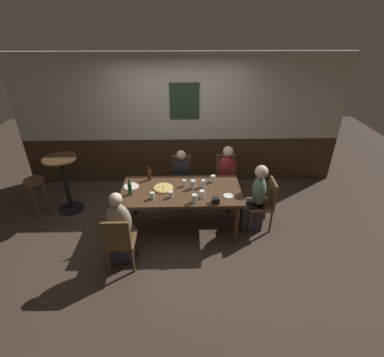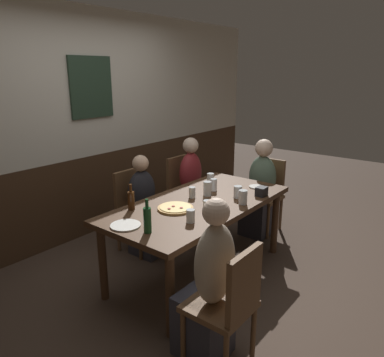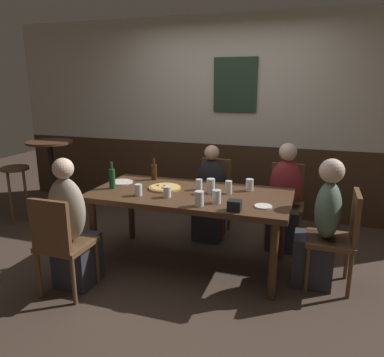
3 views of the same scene
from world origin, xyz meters
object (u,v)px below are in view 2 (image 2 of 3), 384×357
at_px(chair_head_east, 266,191).
at_px(person_mid_far, 146,213).
at_px(person_left_near, 209,293).
at_px(beer_bottle_green, 147,219).
at_px(person_right_far, 194,191).
at_px(tumbler_water, 207,207).
at_px(dining_table, 199,209).
at_px(person_head_east, 260,194).
at_px(plate_white_large, 126,225).
at_px(pint_glass_pale, 238,192).
at_px(chair_mid_far, 135,206).
at_px(condiment_caddy, 262,191).
at_px(chair_left_near, 229,302).
at_px(beer_glass_tall, 211,179).
at_px(beer_glass_half, 191,217).
at_px(pint_glass_stout, 214,186).
at_px(beer_bottle_brown, 131,200).
at_px(tumbler_short, 243,198).
at_px(plate_white_small, 256,187).
at_px(pint_glass_amber, 192,193).
at_px(pizza, 175,208).
at_px(chair_right_far, 183,187).
at_px(highball_clear, 207,190).

xyz_separation_m(chair_head_east, person_mid_far, (-1.36, 0.71, -0.05)).
height_order(person_left_near, beer_bottle_green, person_left_near).
distance_m(person_right_far, tumbler_water, 1.38).
distance_m(dining_table, person_right_far, 1.11).
xyz_separation_m(dining_table, person_mid_far, (-0.00, 0.71, -0.22)).
height_order(person_head_east, plate_white_large, person_head_east).
height_order(pint_glass_pale, plate_white_large, pint_glass_pale).
distance_m(chair_mid_far, beer_bottle_green, 1.30).
bearing_deg(person_head_east, condiment_caddy, -151.45).
xyz_separation_m(chair_left_near, person_mid_far, (0.83, 1.59, -0.05)).
distance_m(dining_table, beer_glass_tall, 0.59).
bearing_deg(beer_glass_half, pint_glass_pale, 1.25).
distance_m(dining_table, chair_mid_far, 0.89).
xyz_separation_m(pint_glass_stout, beer_bottle_brown, (-0.88, 0.26, 0.04)).
relative_size(dining_table, person_left_near, 1.62).
xyz_separation_m(tumbler_short, plate_white_large, (-1.00, 0.47, -0.05)).
bearing_deg(condiment_caddy, plate_white_small, 39.20).
bearing_deg(pint_glass_amber, person_right_far, 37.21).
height_order(person_head_east, plate_white_small, person_head_east).
bearing_deg(condiment_caddy, dining_table, 143.69).
bearing_deg(chair_head_east, dining_table, 180.00).
distance_m(plate_white_large, plate_white_small, 1.56).
height_order(chair_mid_far, pizza, chair_mid_far).
xyz_separation_m(plate_white_small, condiment_caddy, (-0.21, -0.17, 0.04)).
relative_size(pizza, beer_bottle_brown, 1.36).
xyz_separation_m(chair_right_far, pint_glass_amber, (-0.78, -0.76, 0.29)).
bearing_deg(pint_glass_stout, condiment_caddy, -71.24).
distance_m(pizza, highball_clear, 0.48).
height_order(chair_right_far, pint_glass_stout, chair_right_far).
distance_m(dining_table, plate_white_small, 0.75).
bearing_deg(person_head_east, person_left_near, -160.60).
xyz_separation_m(beer_glass_tall, tumbler_water, (-0.68, -0.45, -0.01)).
distance_m(highball_clear, beer_bottle_brown, 0.78).
height_order(person_mid_far, condiment_caddy, person_mid_far).
bearing_deg(person_right_far, chair_head_east, -53.52).
bearing_deg(beer_glass_half, chair_left_near, -122.46).
distance_m(chair_left_near, beer_bottle_green, 0.85).
height_order(person_right_far, beer_bottle_brown, person_right_far).
bearing_deg(pint_glass_pale, person_right_far, 61.29).
height_order(chair_head_east, beer_glass_tall, chair_head_east).
xyz_separation_m(pizza, highball_clear, (0.47, -0.00, 0.05)).
relative_size(chair_mid_far, pizza, 2.77).
bearing_deg(plate_white_small, beer_bottle_brown, 156.42).
bearing_deg(dining_table, chair_head_east, 0.00).
xyz_separation_m(chair_right_far, person_head_east, (0.37, -0.88, -0.01)).
relative_size(person_head_east, pizza, 3.63).
distance_m(pint_glass_pale, plate_white_small, 0.41).
height_order(person_head_east, highball_clear, person_head_east).
relative_size(chair_left_near, chair_right_far, 1.00).
height_order(tumbler_water, condiment_caddy, tumbler_water).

